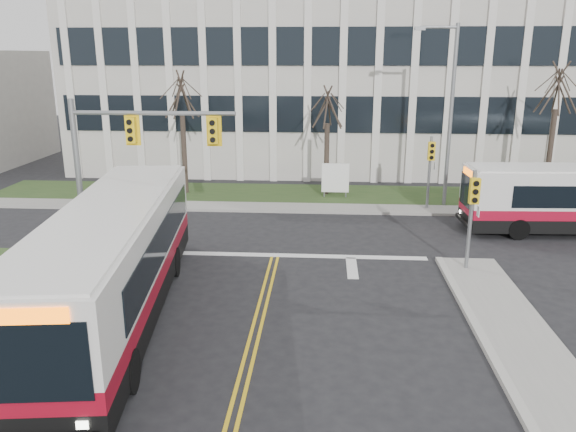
# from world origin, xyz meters

# --- Properties ---
(ground) EXTENTS (120.00, 120.00, 0.00)m
(ground) POSITION_xyz_m (0.00, 0.00, 0.00)
(ground) COLOR black
(ground) RESTS_ON ground
(sidewalk_cross) EXTENTS (44.00, 1.60, 0.14)m
(sidewalk_cross) POSITION_xyz_m (5.00, 15.20, 0.07)
(sidewalk_cross) COLOR #9E9B93
(sidewalk_cross) RESTS_ON ground
(building_lawn) EXTENTS (44.00, 5.00, 0.12)m
(building_lawn) POSITION_xyz_m (5.00, 18.00, 0.06)
(building_lawn) COLOR #27441D
(building_lawn) RESTS_ON ground
(office_building) EXTENTS (40.00, 16.00, 12.00)m
(office_building) POSITION_xyz_m (5.00, 30.00, 6.00)
(office_building) COLOR beige
(office_building) RESTS_ON ground
(mast_arm_signal) EXTENTS (6.11, 0.38, 6.20)m
(mast_arm_signal) POSITION_xyz_m (-5.62, 7.16, 4.26)
(mast_arm_signal) COLOR slate
(mast_arm_signal) RESTS_ON ground
(signal_pole_near) EXTENTS (0.34, 0.39, 3.80)m
(signal_pole_near) POSITION_xyz_m (7.20, 6.90, 2.50)
(signal_pole_near) COLOR slate
(signal_pole_near) RESTS_ON ground
(signal_pole_far) EXTENTS (0.34, 0.39, 3.80)m
(signal_pole_far) POSITION_xyz_m (7.20, 15.40, 2.50)
(signal_pole_far) COLOR slate
(signal_pole_far) RESTS_ON ground
(streetlight) EXTENTS (2.15, 0.25, 9.20)m
(streetlight) POSITION_xyz_m (8.03, 16.20, 5.19)
(streetlight) COLOR slate
(streetlight) RESTS_ON ground
(directory_sign) EXTENTS (1.50, 0.12, 2.00)m
(directory_sign) POSITION_xyz_m (2.50, 17.50, 1.17)
(directory_sign) COLOR slate
(directory_sign) RESTS_ON ground
(tree_left) EXTENTS (1.80, 1.80, 7.70)m
(tree_left) POSITION_xyz_m (-6.00, 18.00, 5.51)
(tree_left) COLOR #42352B
(tree_left) RESTS_ON ground
(tree_mid) EXTENTS (1.80, 1.80, 6.82)m
(tree_mid) POSITION_xyz_m (2.00, 18.20, 4.88)
(tree_mid) COLOR #42352B
(tree_mid) RESTS_ON ground
(tree_right) EXTENTS (1.80, 1.80, 8.25)m
(tree_right) POSITION_xyz_m (14.00, 18.00, 5.91)
(tree_right) COLOR #42352B
(tree_right) RESTS_ON ground
(bus_main) EXTENTS (4.25, 13.05, 3.42)m
(bus_main) POSITION_xyz_m (-4.33, 2.46, 1.71)
(bus_main) COLOR silver
(bus_main) RESTS_ON ground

